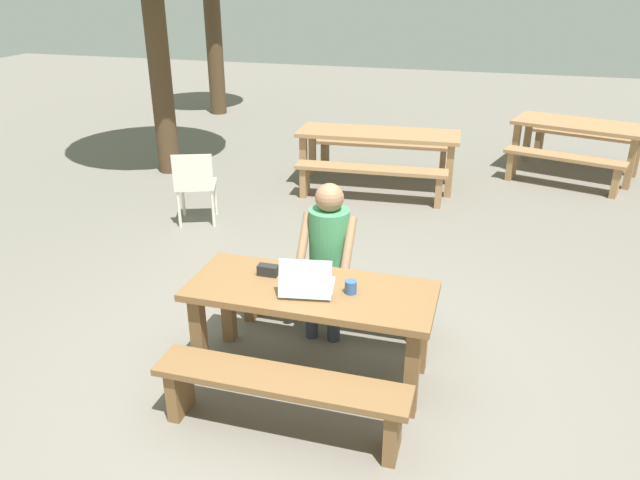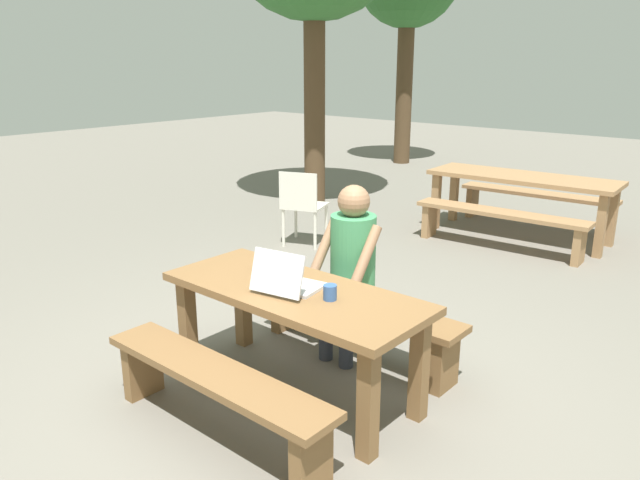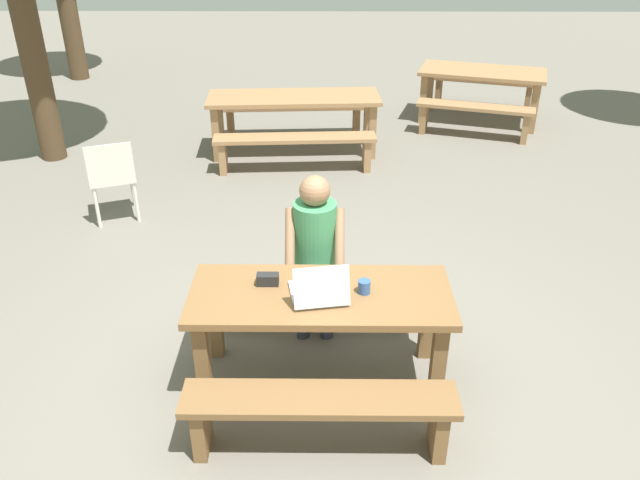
{
  "view_description": "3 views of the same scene",
  "coord_description": "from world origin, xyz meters",
  "px_view_note": "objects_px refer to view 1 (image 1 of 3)",
  "views": [
    {
      "loc": [
        1.07,
        -3.5,
        2.69
      ],
      "look_at": [
        -0.01,
        0.25,
        0.95
      ],
      "focal_mm": 34.16,
      "sensor_mm": 36.0,
      "label": 1
    },
    {
      "loc": [
        2.36,
        -2.53,
        2.05
      ],
      "look_at": [
        -0.01,
        0.25,
        0.95
      ],
      "focal_mm": 34.17,
      "sensor_mm": 36.0,
      "label": 2
    },
    {
      "loc": [
        0.03,
        -3.41,
        2.98
      ],
      "look_at": [
        -0.01,
        0.25,
        0.95
      ],
      "focal_mm": 35.73,
      "sensor_mm": 36.0,
      "label": 3
    }
  ],
  "objects_px": {
    "plastic_chair": "(195,185)",
    "picnic_table_rear": "(378,140)",
    "coffee_mug": "(351,287)",
    "person_seated": "(328,248)",
    "small_pouch": "(268,270)",
    "laptop": "(307,283)",
    "picnic_table_front": "(311,303)",
    "picnic_table_mid": "(579,131)"
  },
  "relations": [
    {
      "from": "plastic_chair",
      "to": "picnic_table_rear",
      "type": "distance_m",
      "value": 2.58
    },
    {
      "from": "coffee_mug",
      "to": "person_seated",
      "type": "relative_size",
      "value": 0.07
    },
    {
      "from": "person_seated",
      "to": "plastic_chair",
      "type": "xyz_separation_m",
      "value": [
        -2.05,
        1.78,
        -0.25
      ]
    },
    {
      "from": "small_pouch",
      "to": "laptop",
      "type": "bearing_deg",
      "value": -24.2
    },
    {
      "from": "small_pouch",
      "to": "coffee_mug",
      "type": "bearing_deg",
      "value": -8.37
    },
    {
      "from": "coffee_mug",
      "to": "small_pouch",
      "type": "bearing_deg",
      "value": 171.63
    },
    {
      "from": "plastic_chair",
      "to": "coffee_mug",
      "type": "bearing_deg",
      "value": 113.88
    },
    {
      "from": "small_pouch",
      "to": "picnic_table_rear",
      "type": "xyz_separation_m",
      "value": [
        -0.02,
        4.21,
        -0.11
      ]
    },
    {
      "from": "plastic_chair",
      "to": "picnic_table_front",
      "type": "bearing_deg",
      "value": 110.24
    },
    {
      "from": "laptop",
      "to": "picnic_table_rear",
      "type": "bearing_deg",
      "value": -95.02
    },
    {
      "from": "small_pouch",
      "to": "coffee_mug",
      "type": "height_order",
      "value": "coffee_mug"
    },
    {
      "from": "coffee_mug",
      "to": "plastic_chair",
      "type": "distance_m",
      "value": 3.37
    },
    {
      "from": "laptop",
      "to": "coffee_mug",
      "type": "distance_m",
      "value": 0.29
    },
    {
      "from": "coffee_mug",
      "to": "picnic_table_mid",
      "type": "relative_size",
      "value": 0.05
    },
    {
      "from": "picnic_table_mid",
      "to": "plastic_chair",
      "type": "bearing_deg",
      "value": -126.67
    },
    {
      "from": "small_pouch",
      "to": "picnic_table_rear",
      "type": "height_order",
      "value": "small_pouch"
    },
    {
      "from": "picnic_table_rear",
      "to": "picnic_table_mid",
      "type": "bearing_deg",
      "value": 22.81
    },
    {
      "from": "picnic_table_front",
      "to": "plastic_chair",
      "type": "relative_size",
      "value": 1.98
    },
    {
      "from": "picnic_table_front",
      "to": "coffee_mug",
      "type": "relative_size",
      "value": 18.89
    },
    {
      "from": "coffee_mug",
      "to": "person_seated",
      "type": "distance_m",
      "value": 0.69
    },
    {
      "from": "picnic_table_front",
      "to": "person_seated",
      "type": "bearing_deg",
      "value": 94.31
    },
    {
      "from": "picnic_table_front",
      "to": "laptop",
      "type": "relative_size",
      "value": 4.23
    },
    {
      "from": "picnic_table_front",
      "to": "small_pouch",
      "type": "bearing_deg",
      "value": 164.34
    },
    {
      "from": "laptop",
      "to": "coffee_mug",
      "type": "height_order",
      "value": "laptop"
    },
    {
      "from": "coffee_mug",
      "to": "picnic_table_rear",
      "type": "height_order",
      "value": "coffee_mug"
    },
    {
      "from": "picnic_table_mid",
      "to": "laptop",
      "type": "bearing_deg",
      "value": -94.84
    },
    {
      "from": "picnic_table_front",
      "to": "small_pouch",
      "type": "distance_m",
      "value": 0.39
    },
    {
      "from": "small_pouch",
      "to": "plastic_chair",
      "type": "height_order",
      "value": "plastic_chair"
    },
    {
      "from": "coffee_mug",
      "to": "picnic_table_mid",
      "type": "distance_m",
      "value": 5.92
    },
    {
      "from": "laptop",
      "to": "person_seated",
      "type": "xyz_separation_m",
      "value": [
        -0.04,
        0.67,
        -0.05
      ]
    },
    {
      "from": "coffee_mug",
      "to": "person_seated",
      "type": "xyz_separation_m",
      "value": [
        -0.33,
        0.61,
        -0.03
      ]
    },
    {
      "from": "plastic_chair",
      "to": "picnic_table_mid",
      "type": "bearing_deg",
      "value": -164.51
    },
    {
      "from": "person_seated",
      "to": "small_pouch",
      "type": "bearing_deg",
      "value": -120.24
    },
    {
      "from": "laptop",
      "to": "person_seated",
      "type": "bearing_deg",
      "value": -96.57
    },
    {
      "from": "plastic_chair",
      "to": "laptop",
      "type": "bearing_deg",
      "value": 109.48
    },
    {
      "from": "laptop",
      "to": "small_pouch",
      "type": "relative_size",
      "value": 2.8
    },
    {
      "from": "small_pouch",
      "to": "picnic_table_front",
      "type": "bearing_deg",
      "value": -15.66
    },
    {
      "from": "coffee_mug",
      "to": "person_seated",
      "type": "bearing_deg",
      "value": 118.12
    },
    {
      "from": "laptop",
      "to": "coffee_mug",
      "type": "xyz_separation_m",
      "value": [
        0.29,
        0.06,
        -0.02
      ]
    },
    {
      "from": "picnic_table_mid",
      "to": "picnic_table_rear",
      "type": "bearing_deg",
      "value": -136.92
    },
    {
      "from": "coffee_mug",
      "to": "picnic_table_rear",
      "type": "xyz_separation_m",
      "value": [
        -0.65,
        4.3,
        -0.12
      ]
    },
    {
      "from": "plastic_chair",
      "to": "picnic_table_rear",
      "type": "relative_size",
      "value": 0.4
    }
  ]
}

